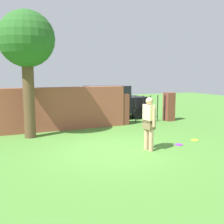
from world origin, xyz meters
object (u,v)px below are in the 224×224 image
(frisbee_purple, at_px, (179,145))
(tree, at_px, (27,42))
(frisbee_yellow, at_px, (195,140))
(car, at_px, (107,102))
(person, at_px, (149,121))

(frisbee_purple, bearing_deg, tree, 143.70)
(tree, bearing_deg, frisbee_purple, -36.30)
(frisbee_yellow, bearing_deg, car, 100.18)
(person, bearing_deg, frisbee_purple, -91.55)
(car, distance_m, frisbee_yellow, 5.64)
(person, relative_size, frisbee_purple, 6.00)
(person, xyz_separation_m, frisbee_purple, (1.24, 0.13, -0.89))
(tree, height_order, person, tree)
(tree, xyz_separation_m, person, (3.03, -3.27, -2.51))
(car, xyz_separation_m, frisbee_yellow, (0.99, -5.49, -0.85))
(person, distance_m, frisbee_yellow, 2.37)
(car, bearing_deg, frisbee_yellow, 93.52)
(person, xyz_separation_m, car, (1.17, 5.91, -0.04))
(tree, distance_m, car, 5.58)
(tree, distance_m, frisbee_yellow, 6.83)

